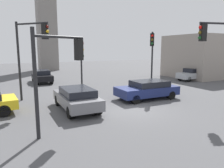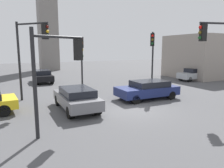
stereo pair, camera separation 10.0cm
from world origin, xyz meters
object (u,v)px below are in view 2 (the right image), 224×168
traffic_light_2 (59,62)px  car_4 (43,76)px  traffic_light_1 (153,48)px  car_5 (76,98)px  traffic_light_4 (82,53)px  traffic_light_3 (31,45)px  traffic_light_0 (222,47)px  car_0 (148,89)px  car_2 (194,74)px

traffic_light_2 → car_4: (1.44, 15.05, -2.44)m
traffic_light_1 → car_5: traffic_light_1 is taller
traffic_light_2 → traffic_light_4: (4.34, 9.86, 0.20)m
traffic_light_3 → car_5: traffic_light_3 is taller
traffic_light_0 → traffic_light_2: traffic_light_0 is taller
car_5 → traffic_light_2: bearing=151.4°
traffic_light_1 → traffic_light_2: bearing=-19.9°
traffic_light_0 → car_4: traffic_light_0 is taller
car_4 → car_5: (0.16, -12.16, 0.02)m
traffic_light_0 → traffic_light_1: 6.76m
traffic_light_0 → traffic_light_4: traffic_light_0 is taller
traffic_light_3 → car_0: 8.87m
traffic_light_1 → car_2: bearing=146.1°
traffic_light_2 → traffic_light_4: 10.78m
traffic_light_2 → traffic_light_3: 6.29m
traffic_light_1 → car_0: (-2.35, -2.63, -3.04)m
traffic_light_3 → traffic_light_4: traffic_light_3 is taller
car_2 → car_5: car_2 is taller
car_0 → traffic_light_4: bearing=-64.7°
traffic_light_2 → car_0: (7.25, 3.33, -2.44)m
traffic_light_1 → car_4: traffic_light_1 is taller
traffic_light_3 → car_2: 18.68m
traffic_light_1 → car_0: size_ratio=1.13×
traffic_light_0 → car_2: size_ratio=1.36×
car_5 → traffic_light_1: bearing=-68.6°
traffic_light_0 → car_0: bearing=-45.9°
traffic_light_4 → car_5: (-2.74, -6.97, -2.62)m
traffic_light_4 → car_2: bearing=85.9°
traffic_light_2 → car_4: bearing=61.8°
traffic_light_1 → traffic_light_4: traffic_light_1 is taller
car_2 → car_5: (-16.17, -5.69, -0.00)m
car_4 → traffic_light_4: bearing=29.3°
traffic_light_1 → car_0: 4.66m
traffic_light_0 → traffic_light_1: (-0.06, 6.76, -0.09)m
car_2 → car_5: size_ratio=0.89×
traffic_light_0 → car_4: (-8.22, 15.86, -3.13)m
car_2 → traffic_light_0: bearing=47.3°
traffic_light_2 → traffic_light_3: (-0.48, 6.22, 0.79)m
traffic_light_3 → car_2: bearing=56.4°
traffic_light_4 → car_5: traffic_light_4 is taller
traffic_light_1 → car_5: (-8.00, -3.07, -3.02)m
car_4 → car_5: car_5 is taller
traffic_light_1 → traffic_light_3: size_ratio=0.94×
traffic_light_2 → car_5: (1.60, 2.89, -2.42)m
traffic_light_3 → car_5: size_ratio=1.25×
car_4 → car_5: size_ratio=0.93×
traffic_light_2 → car_4: traffic_light_2 is taller
traffic_light_1 → traffic_light_2: 11.32m
traffic_light_0 → car_2: traffic_light_0 is taller
car_0 → traffic_light_1: bearing=-130.6°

